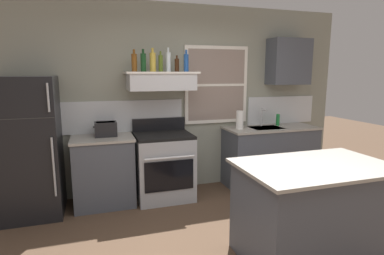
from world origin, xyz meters
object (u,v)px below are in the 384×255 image
toaster (106,129)px  bottle_dark_green_wine (143,62)px  bottle_blue_liqueur (186,63)px  refrigerator (29,148)px  kitchen_island (313,211)px  dish_soap_bottle (278,120)px  bottle_brown_stout (177,65)px  stove_range (164,165)px  paper_towel_roll (240,120)px  bottle_clear_tall (168,62)px  bottle_olive_oil_square (161,63)px  bottle_amber_wine (134,62)px  bottle_champagne_gold_foil (153,62)px

toaster → bottle_dark_green_wine: bottle_dark_green_wine is taller
bottle_dark_green_wine → bottle_blue_liqueur: (0.58, -0.00, 0.00)m
bottle_dark_green_wine → bottle_blue_liqueur: 0.58m
refrigerator → kitchen_island: (2.67, -1.81, -0.39)m
dish_soap_bottle → bottle_dark_green_wine: bearing=-177.6°
bottle_brown_stout → stove_range: bearing=-152.8°
bottle_dark_green_wine → paper_towel_roll: size_ratio=1.07×
bottle_clear_tall → bottle_blue_liqueur: size_ratio=1.10×
bottle_olive_oil_square → bottle_clear_tall: 0.12m
refrigerator → kitchen_island: bearing=-34.1°
bottle_blue_liqueur → stove_range: bearing=-172.0°
bottle_amber_wine → bottle_dark_green_wine: 0.12m
bottle_brown_stout → bottle_amber_wine: bearing=-175.2°
toaster → stove_range: (0.75, -0.08, -0.54)m
bottle_clear_tall → bottle_dark_green_wine: bearing=-168.6°
kitchen_island → refrigerator: bearing=145.9°
bottle_champagne_gold_foil → bottle_blue_liqueur: size_ratio=1.05×
kitchen_island → bottle_clear_tall: bearing=114.9°
paper_towel_roll → refrigerator: bearing=-178.8°
refrigerator → bottle_amber_wine: size_ratio=5.96×
stove_range → bottle_blue_liqueur: size_ratio=3.74×
bottle_olive_oil_square → bottle_brown_stout: bottle_olive_oil_square is taller
toaster → bottle_olive_oil_square: bottle_olive_oil_square is taller
kitchen_island → bottle_olive_oil_square: bearing=117.8°
paper_towel_roll → kitchen_island: bearing=-94.6°
stove_range → paper_towel_roll: paper_towel_roll is taller
bottle_brown_stout → dish_soap_bottle: size_ratio=1.22×
toaster → dish_soap_bottle: 2.63m
stove_range → dish_soap_bottle: same height
bottle_brown_stout → kitchen_island: 2.51m
stove_range → refrigerator: bearing=-179.2°
kitchen_island → paper_towel_roll: bearing=85.4°
bottle_amber_wine → bottle_champagne_gold_foil: bottle_champagne_gold_foil is taller
dish_soap_bottle → bottle_olive_oil_square: bearing=-178.8°
stove_range → bottle_brown_stout: size_ratio=4.94×
stove_range → bottle_dark_green_wine: size_ratio=3.76×
toaster → bottle_clear_tall: 1.23m
bottle_clear_tall → kitchen_island: bearing=-65.1°
stove_range → bottle_amber_wine: size_ratio=3.84×
bottle_dark_green_wine → bottle_brown_stout: size_ratio=1.31×
bottle_amber_wine → kitchen_island: (1.37, -1.90, -1.41)m
bottle_amber_wine → paper_towel_roll: bearing=-1.3°
paper_towel_roll → bottle_champagne_gold_foil: bearing=178.8°
refrigerator → bottle_champagne_gold_foil: (1.54, 0.09, 1.03)m
bottle_dark_green_wine → paper_towel_roll: bottle_dark_green_wine is taller
bottle_dark_green_wine → dish_soap_bottle: bottle_dark_green_wine is taller
bottle_dark_green_wine → kitchen_island: size_ratio=0.21×
dish_soap_bottle → kitchen_island: 2.21m
bottle_champagne_gold_foil → bottle_clear_tall: 0.23m
toaster → kitchen_island: bearing=-47.2°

